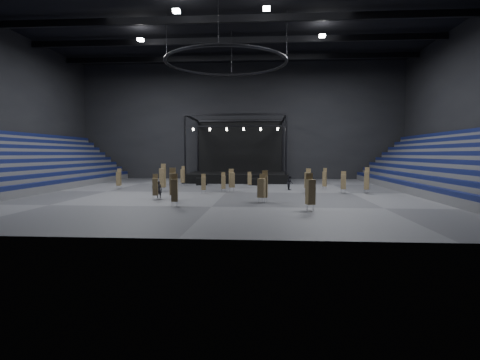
# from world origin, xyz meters

# --- Properties ---
(floor) EXTENTS (50.00, 50.00, 0.00)m
(floor) POSITION_xyz_m (0.00, 0.00, 0.00)
(floor) COLOR #48484A
(floor) RESTS_ON ground
(ceiling) EXTENTS (50.00, 42.00, 0.20)m
(ceiling) POSITION_xyz_m (0.00, 0.00, 18.00)
(ceiling) COLOR black
(ceiling) RESTS_ON wall_back
(wall_back) EXTENTS (50.00, 0.20, 18.00)m
(wall_back) POSITION_xyz_m (0.00, 21.00, 9.00)
(wall_back) COLOR black
(wall_back) RESTS_ON ground
(wall_front) EXTENTS (50.00, 0.20, 18.00)m
(wall_front) POSITION_xyz_m (0.00, -21.00, 9.00)
(wall_front) COLOR black
(wall_front) RESTS_ON ground
(bleachers_left) EXTENTS (7.20, 40.00, 6.40)m
(bleachers_left) POSITION_xyz_m (-22.94, 0.00, 1.73)
(bleachers_left) COLOR #4E4E51
(bleachers_left) RESTS_ON floor
(bleachers_right) EXTENTS (7.20, 40.00, 6.40)m
(bleachers_right) POSITION_xyz_m (22.94, 0.00, 1.73)
(bleachers_right) COLOR #4E4E51
(bleachers_right) RESTS_ON floor
(stage) EXTENTS (14.00, 10.00, 9.20)m
(stage) POSITION_xyz_m (0.00, 16.24, 1.45)
(stage) COLOR black
(stage) RESTS_ON floor
(truss_ring) EXTENTS (12.30, 12.30, 5.15)m
(truss_ring) POSITION_xyz_m (-0.00, 0.00, 13.00)
(truss_ring) COLOR black
(truss_ring) RESTS_ON ceiling
(roof_girders) EXTENTS (49.00, 30.35, 0.70)m
(roof_girders) POSITION_xyz_m (0.00, -0.00, 17.20)
(roof_girders) COLOR black
(roof_girders) RESTS_ON ceiling
(floodlights) EXTENTS (28.60, 16.60, 0.25)m
(floodlights) POSITION_xyz_m (0.00, -4.00, 16.60)
(floodlights) COLOR white
(floodlights) RESTS_ON roof_girders
(flight_case_left) EXTENTS (1.47, 0.94, 0.91)m
(flight_case_left) POSITION_xyz_m (-4.00, 8.41, 0.45)
(flight_case_left) COLOR black
(flight_case_left) RESTS_ON floor
(flight_case_mid) EXTENTS (1.41, 0.99, 0.85)m
(flight_case_mid) POSITION_xyz_m (2.44, 9.72, 0.42)
(flight_case_mid) COLOR black
(flight_case_mid) RESTS_ON floor
(flight_case_right) EXTENTS (1.32, 0.86, 0.81)m
(flight_case_right) POSITION_xyz_m (2.42, 8.75, 0.40)
(flight_case_right) COLOR black
(flight_case_right) RESTS_ON floor
(chair_stack_0) EXTENTS (0.66, 0.66, 2.36)m
(chair_stack_0) POSITION_xyz_m (0.48, 0.83, 1.25)
(chair_stack_0) COLOR silver
(chair_stack_0) RESTS_ON floor
(chair_stack_1) EXTENTS (0.46, 0.46, 2.27)m
(chair_stack_1) POSITION_xyz_m (-12.38, 2.85, 1.17)
(chair_stack_1) COLOR silver
(chair_stack_1) RESTS_ON floor
(chair_stack_2) EXTENTS (0.68, 0.68, 2.58)m
(chair_stack_2) POSITION_xyz_m (7.06, -11.98, 1.35)
(chair_stack_2) COLOR silver
(chair_stack_2) RESTS_ON floor
(chair_stack_3) EXTENTS (0.69, 0.69, 2.43)m
(chair_stack_3) POSITION_xyz_m (8.26, 0.48, 1.28)
(chair_stack_3) COLOR silver
(chair_stack_3) RESTS_ON floor
(chair_stack_4) EXTENTS (0.70, 0.70, 2.32)m
(chair_stack_4) POSITION_xyz_m (3.69, -8.17, 1.24)
(chair_stack_4) COLOR silver
(chair_stack_4) RESTS_ON floor
(chair_stack_5) EXTENTS (0.60, 0.60, 2.18)m
(chair_stack_5) POSITION_xyz_m (11.71, -0.09, 1.17)
(chair_stack_5) COLOR silver
(chair_stack_5) RESTS_ON floor
(chair_stack_6) EXTENTS (0.66, 0.66, 2.74)m
(chair_stack_6) POSITION_xyz_m (-3.81, -6.89, 1.42)
(chair_stack_6) COLOR silver
(chair_stack_6) RESTS_ON floor
(chair_stack_7) EXTENTS (0.54, 0.54, 2.45)m
(chair_stack_7) POSITION_xyz_m (-2.75, -10.57, 1.26)
(chair_stack_7) COLOR silver
(chair_stack_7) RESTS_ON floor
(chair_stack_8) EXTENTS (0.50, 0.50, 1.94)m
(chair_stack_8) POSITION_xyz_m (-2.12, -1.36, 1.03)
(chair_stack_8) COLOR silver
(chair_stack_8) RESTS_ON floor
(chair_stack_9) EXTENTS (0.53, 0.53, 2.57)m
(chair_stack_9) POSITION_xyz_m (3.91, -7.66, 1.32)
(chair_stack_9) COLOR silver
(chair_stack_9) RESTS_ON floor
(chair_stack_10) EXTENTS (0.51, 0.51, 2.19)m
(chair_stack_10) POSITION_xyz_m (-5.44, -6.46, 1.14)
(chair_stack_10) COLOR silver
(chair_stack_10) RESTS_ON floor
(chair_stack_11) EXTENTS (0.49, 0.49, 2.03)m
(chair_stack_11) POSITION_xyz_m (-0.33, 0.23, 1.06)
(chair_stack_11) COLOR silver
(chair_stack_11) RESTS_ON floor
(chair_stack_12) EXTENTS (0.48, 0.48, 2.41)m
(chair_stack_12) POSITION_xyz_m (-6.30, 8.01, 1.22)
(chair_stack_12) COLOR silver
(chair_stack_12) RESTS_ON floor
(chair_stack_13) EXTENTS (0.59, 0.59, 2.58)m
(chair_stack_13) POSITION_xyz_m (14.00, -0.00, 1.32)
(chair_stack_13) COLOR silver
(chair_stack_13) RESTS_ON floor
(chair_stack_14) EXTENTS (0.53, 0.53, 2.36)m
(chair_stack_14) POSITION_xyz_m (10.44, 3.65, 1.20)
(chair_stack_14) COLOR silver
(chair_stack_14) RESTS_ON floor
(chair_stack_15) EXTENTS (0.61, 0.61, 2.89)m
(chair_stack_15) POSITION_xyz_m (-6.67, 0.26, 1.47)
(chair_stack_15) COLOR silver
(chair_stack_15) RESTS_ON floor
(chair_stack_16) EXTENTS (0.48, 0.48, 1.84)m
(chair_stack_16) POSITION_xyz_m (2.13, 5.38, 0.99)
(chair_stack_16) COLOR silver
(chair_stack_16) RESTS_ON floor
(man_center) EXTENTS (0.60, 0.42, 1.54)m
(man_center) POSITION_xyz_m (-5.41, -5.50, 0.77)
(man_center) COLOR black
(man_center) RESTS_ON floor
(crew_member) EXTENTS (0.74, 0.87, 1.57)m
(crew_member) POSITION_xyz_m (6.60, 2.98, 0.79)
(crew_member) COLOR black
(crew_member) RESTS_ON floor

